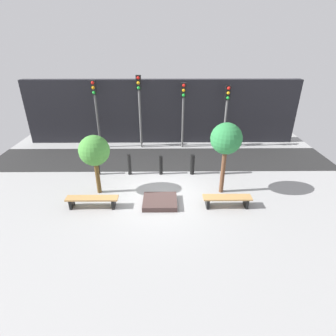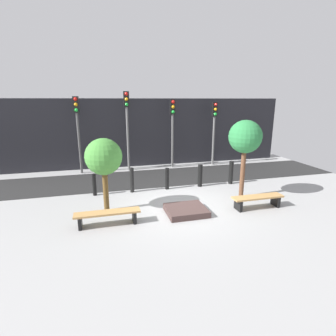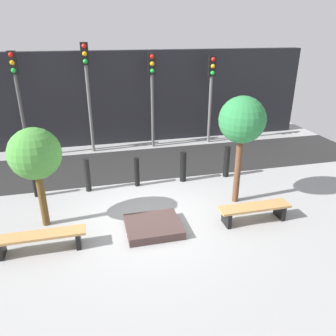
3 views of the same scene
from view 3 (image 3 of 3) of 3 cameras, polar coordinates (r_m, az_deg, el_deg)
name	(u,v)px [view 3 (image 3 of 3)]	position (r m, az deg, el deg)	size (l,w,h in m)	color
ground_plane	(149,217)	(8.70, -3.40, -8.45)	(18.00, 18.00, 0.00)	#9A9A9A
road_strip	(130,165)	(11.95, -6.65, 0.59)	(18.00, 3.01, 0.01)	#242424
building_facade	(119,98)	(14.08, -8.54, 11.95)	(16.20, 0.50, 3.77)	black
bench_left	(40,239)	(7.84, -21.42, -11.36)	(1.97, 0.40, 0.43)	black
bench_right	(254,210)	(8.63, 14.78, -7.09)	(1.85, 0.44, 0.44)	black
planter_bed	(153,226)	(8.12, -2.57, -10.14)	(1.32, 1.16, 0.20)	#463330
tree_behind_left_bench	(35,155)	(8.14, -22.16, 2.13)	(1.21, 1.21, 2.51)	brown
tree_behind_right_bench	(242,121)	(8.78, 12.77, 7.92)	(1.23, 1.23, 2.99)	brown
bollard_far_left	(35,183)	(10.24, -22.15, -2.36)	(0.15, 0.15, 0.88)	black
bollard_left	(87,175)	(10.07, -13.86, -1.22)	(0.17, 0.17, 1.03)	black
bollard_center	(137,172)	(10.17, -5.45, -0.71)	(0.16, 0.16, 0.92)	black
bollard_right	(183,167)	(10.45, 2.64, 0.21)	(0.20, 0.20, 0.97)	black
bollard_far_right	(227,162)	(10.93, 10.16, 1.07)	(0.19, 0.19, 1.04)	black
traffic_light_west	(17,86)	(13.13, -24.82, 12.77)	(0.28, 0.27, 3.86)	#4F4F4F
traffic_light_mid_west	(87,79)	(12.89, -13.92, 14.73)	(0.28, 0.27, 4.11)	slate
traffic_light_mid_east	(152,84)	(13.16, -2.78, 14.41)	(0.28, 0.27, 3.72)	#595959
traffic_light_east	(211,84)	(13.85, 7.53, 14.28)	(0.28, 0.27, 3.57)	slate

